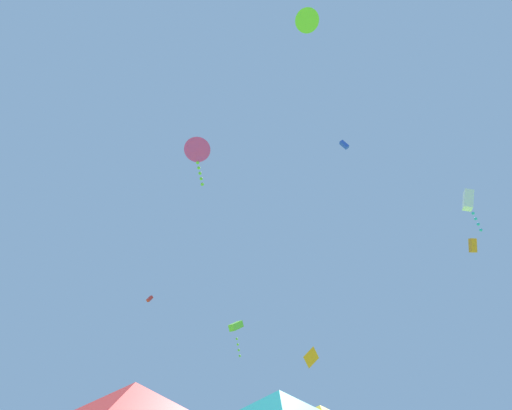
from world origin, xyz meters
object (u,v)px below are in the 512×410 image
(kite_blue_box, at_px, (345,145))
(kite_lime_box, at_px, (237,327))
(kite_magenta_delta, at_px, (198,151))
(kite_orange_box, at_px, (474,245))
(canopy_tent_teal, at_px, (281,409))
(kite_orange_diamond, at_px, (312,357))
(canopy_tent_red, at_px, (134,402))
(kite_lime_delta, at_px, (308,20))
(kite_red_box, at_px, (151,299))
(kite_white_box, at_px, (470,201))

(kite_blue_box, height_order, kite_lime_box, kite_blue_box)
(kite_magenta_delta, distance_m, kite_orange_box, 21.84)
(canopy_tent_teal, bearing_deg, kite_orange_diamond, 80.14)
(canopy_tent_red, bearing_deg, kite_lime_box, 59.62)
(kite_lime_box, distance_m, kite_lime_delta, 14.10)
(canopy_tent_teal, height_order, canopy_tent_red, canopy_tent_red)
(kite_lime_box, relative_size, kite_red_box, 2.35)
(kite_white_box, bearing_deg, kite_red_box, 142.55)
(canopy_tent_teal, relative_size, kite_lime_box, 2.14)
(kite_magenta_delta, distance_m, kite_white_box, 15.65)
(canopy_tent_red, relative_size, kite_orange_diamond, 2.87)
(kite_lime_delta, bearing_deg, kite_magenta_delta, 127.93)
(canopy_tent_teal, relative_size, kite_white_box, 1.18)
(canopy_tent_red, distance_m, kite_lime_box, 6.17)
(kite_white_box, bearing_deg, canopy_tent_red, -156.73)
(canopy_tent_teal, relative_size, kite_orange_box, 2.93)
(kite_orange_diamond, height_order, kite_lime_box, kite_orange_diamond)
(kite_lime_delta, xyz_separation_m, kite_orange_box, (14.02, 16.39, -3.46))
(kite_red_box, height_order, kite_white_box, kite_white_box)
(kite_blue_box, height_order, kite_white_box, kite_blue_box)
(kite_blue_box, xyz_separation_m, kite_lime_delta, (-4.73, -13.91, -4.31))
(canopy_tent_red, bearing_deg, kite_white_box, 23.27)
(kite_lime_delta, relative_size, kite_red_box, 1.89)
(canopy_tent_teal, height_order, kite_orange_diamond, kite_orange_diamond)
(kite_orange_diamond, bearing_deg, canopy_tent_red, -109.92)
(canopy_tent_teal, height_order, kite_white_box, kite_white_box)
(kite_blue_box, height_order, kite_orange_box, kite_blue_box)
(canopy_tent_teal, bearing_deg, kite_lime_delta, -41.49)
(canopy_tent_teal, height_order, kite_red_box, kite_red_box)
(kite_lime_box, distance_m, kite_orange_box, 22.27)
(kite_magenta_delta, distance_m, kite_orange_diamond, 19.13)
(kite_orange_diamond, bearing_deg, kite_orange_box, -27.39)
(kite_lime_box, xyz_separation_m, kite_white_box, (12.60, 2.06, 7.51))
(kite_white_box, bearing_deg, canopy_tent_teal, -151.07)
(kite_lime_box, bearing_deg, kite_lime_delta, -60.22)
(kite_blue_box, relative_size, kite_orange_diamond, 0.67)
(kite_magenta_delta, bearing_deg, kite_orange_box, 24.13)
(kite_blue_box, relative_size, kite_lime_box, 0.52)
(kite_magenta_delta, xyz_separation_m, kite_lime_delta, (5.84, -7.49, 1.58))
(kite_magenta_delta, xyz_separation_m, kite_orange_box, (19.86, 8.90, -1.88))
(kite_magenta_delta, xyz_separation_m, kite_orange_diamond, (7.84, 15.13, -8.71))
(kite_blue_box, distance_m, kite_orange_box, 12.36)
(canopy_tent_red, distance_m, kite_magenta_delta, 15.68)
(kite_blue_box, height_order, kite_orange_diamond, kite_blue_box)
(kite_orange_diamond, xyz_separation_m, kite_red_box, (-13.81, 1.25, 5.25))
(kite_red_box, bearing_deg, kite_blue_box, -31.07)
(canopy_tent_teal, height_order, kite_blue_box, kite_blue_box)
(kite_red_box, bearing_deg, kite_lime_box, -64.78)
(kite_blue_box, height_order, kite_lime_delta, kite_blue_box)
(kite_lime_box, bearing_deg, kite_blue_box, 46.57)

